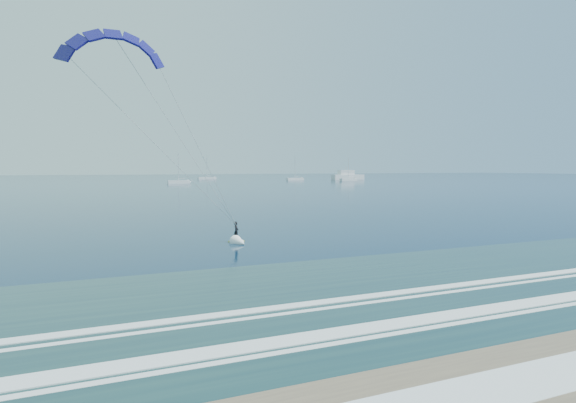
% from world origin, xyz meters
% --- Properties ---
extents(kitesurfer_rig, '(15.10, 9.54, 15.29)m').
position_xyz_m(kitesurfer_rig, '(-9.24, 25.35, 7.71)').
color(kitesurfer_rig, '#C7D919').
rests_on(kitesurfer_rig, ground).
extents(motor_yacht, '(17.10, 4.56, 6.79)m').
position_xyz_m(motor_yacht, '(119.18, 213.89, 1.86)').
color(motor_yacht, white).
rests_on(motor_yacht, ground).
extents(sailboat_3, '(8.32, 2.40, 11.60)m').
position_xyz_m(sailboat_3, '(26.29, 184.01, 0.68)').
color(sailboat_3, white).
rests_on(sailboat_3, ground).
extents(sailboat_4, '(9.38, 2.40, 12.66)m').
position_xyz_m(sailboat_4, '(55.49, 248.03, 0.69)').
color(sailboat_4, white).
rests_on(sailboat_4, ground).
extents(sailboat_5, '(8.38, 2.40, 11.48)m').
position_xyz_m(sailboat_5, '(87.67, 209.72, 0.68)').
color(sailboat_5, white).
rests_on(sailboat_5, ground).
extents(sailboat_6, '(7.93, 2.40, 10.85)m').
position_xyz_m(sailboat_6, '(104.88, 189.56, 0.68)').
color(sailboat_6, white).
rests_on(sailboat_6, ground).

